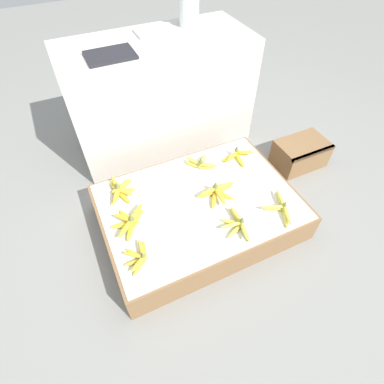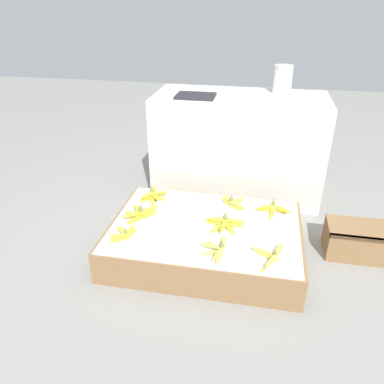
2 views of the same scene
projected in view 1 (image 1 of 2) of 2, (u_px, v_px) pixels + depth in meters
ground_plane at (199, 221)px, 1.99m from camera, size 10.00×10.00×0.00m
display_platform at (199, 212)px, 1.91m from camera, size 1.19×0.85×0.21m
back_vendor_table at (160, 96)px, 2.26m from camera, size 1.32×0.59×0.81m
wooden_crate at (300, 153)px, 2.28m from camera, size 0.38×0.25×0.20m
banana_bunch_front_left at (139, 257)px, 1.55m from camera, size 0.15×0.19×0.08m
banana_bunch_front_midright at (237, 224)px, 1.69m from camera, size 0.14×0.25×0.09m
banana_bunch_front_right at (281, 207)px, 1.77m from camera, size 0.19×0.26×0.08m
banana_bunch_middle_left at (130, 221)px, 1.69m from camera, size 0.22×0.24×0.11m
banana_bunch_middle_midright at (217, 192)px, 1.84m from camera, size 0.26×0.18×0.10m
banana_bunch_back_left at (120, 190)px, 1.85m from camera, size 0.19×0.24×0.10m
banana_bunch_back_midright at (201, 163)px, 2.01m from camera, size 0.19×0.18×0.10m
banana_bunch_back_right at (238, 155)px, 2.06m from camera, size 0.24×0.15×0.10m
glass_jar at (189, 9)px, 2.04m from camera, size 0.14×0.14×0.21m
foam_tray_white at (155, 31)px, 2.03m from camera, size 0.27×0.17×0.02m
foam_tray_dark at (110, 55)px, 1.79m from camera, size 0.29×0.22×0.02m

